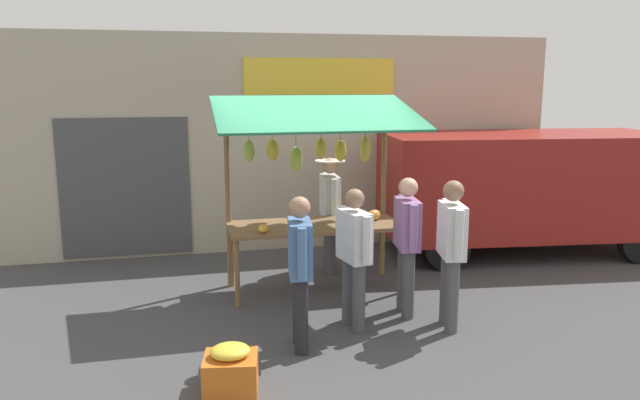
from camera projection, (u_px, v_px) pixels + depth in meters
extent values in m
plane|color=#424244|center=(315.00, 289.00, 8.04)|extent=(40.00, 40.00, 0.00)
cube|color=#B2A893|center=(284.00, 143.00, 9.81)|extent=(9.00, 0.25, 3.40)
cube|color=yellow|center=(320.00, 76.00, 9.60)|extent=(2.40, 0.06, 0.56)
cube|color=#47474C|center=(125.00, 188.00, 9.25)|extent=(1.90, 0.04, 2.10)
cube|color=brown|center=(315.00, 226.00, 7.87)|extent=(2.20, 0.90, 0.05)
cylinder|color=brown|center=(237.00, 274.00, 7.35)|extent=(0.06, 0.06, 0.83)
cylinder|color=brown|center=(401.00, 262.00, 7.82)|extent=(0.06, 0.06, 0.83)
cylinder|color=brown|center=(231.00, 256.00, 8.09)|extent=(0.06, 0.06, 0.83)
cylinder|color=brown|center=(381.00, 246.00, 8.56)|extent=(0.06, 0.06, 0.83)
cylinder|color=brown|center=(228.00, 199.00, 7.95)|extent=(0.07, 0.07, 2.35)
cylinder|color=brown|center=(383.00, 193.00, 8.43)|extent=(0.07, 0.07, 2.35)
cylinder|color=brown|center=(308.00, 122.00, 8.01)|extent=(2.12, 0.06, 0.06)
cube|color=#23724C|center=(317.00, 113.00, 7.45)|extent=(2.50, 1.46, 0.39)
cylinder|color=brown|center=(366.00, 129.00, 8.17)|extent=(0.01, 0.01, 0.18)
ellipsoid|color=gold|center=(365.00, 149.00, 8.22)|extent=(0.23, 0.24, 0.36)
cylinder|color=brown|center=(341.00, 131.00, 8.15)|extent=(0.01, 0.01, 0.24)
ellipsoid|color=yellow|center=(340.00, 151.00, 8.20)|extent=(0.16, 0.13, 0.29)
cylinder|color=brown|center=(321.00, 130.00, 8.01)|extent=(0.01, 0.01, 0.20)
ellipsoid|color=yellow|center=(321.00, 149.00, 8.06)|extent=(0.22, 0.23, 0.29)
cylinder|color=brown|center=(296.00, 135.00, 7.99)|extent=(0.01, 0.01, 0.31)
ellipsoid|color=#B2CC4C|center=(296.00, 159.00, 8.06)|extent=(0.22, 0.24, 0.33)
cylinder|color=brown|center=(272.00, 131.00, 7.90)|extent=(0.01, 0.01, 0.20)
ellipsoid|color=yellow|center=(273.00, 150.00, 7.95)|extent=(0.18, 0.21, 0.29)
cylinder|color=brown|center=(249.00, 132.00, 7.81)|extent=(0.01, 0.01, 0.21)
ellipsoid|color=#B2CC4C|center=(249.00, 151.00, 7.85)|extent=(0.20, 0.18, 0.28)
ellipsoid|color=gold|center=(263.00, 229.00, 7.41)|extent=(0.13, 0.18, 0.10)
ellipsoid|color=orange|center=(374.00, 215.00, 8.07)|extent=(0.26, 0.24, 0.14)
cylinder|color=#4C4C51|center=(328.00, 241.00, 8.89)|extent=(0.14, 0.14, 0.81)
cylinder|color=#4C4C51|center=(332.00, 246.00, 8.63)|extent=(0.14, 0.14, 0.81)
cube|color=silver|center=(330.00, 196.00, 8.63)|extent=(0.25, 0.50, 0.57)
cylinder|color=silver|center=(326.00, 191.00, 8.92)|extent=(0.09, 0.09, 0.53)
cylinder|color=silver|center=(334.00, 198.00, 8.33)|extent=(0.09, 0.09, 0.53)
sphere|color=tan|center=(330.00, 166.00, 8.55)|extent=(0.22, 0.22, 0.22)
cylinder|color=beige|center=(330.00, 161.00, 8.54)|extent=(0.42, 0.42, 0.02)
cylinder|color=#4C4C51|center=(408.00, 285.00, 6.99)|extent=(0.14, 0.14, 0.80)
cylinder|color=#4C4C51|center=(403.00, 278.00, 7.25)|extent=(0.14, 0.14, 0.80)
cube|color=#93669E|center=(407.00, 224.00, 6.99)|extent=(0.28, 0.51, 0.57)
cylinder|color=#93669E|center=(414.00, 228.00, 6.69)|extent=(0.09, 0.09, 0.52)
cylinder|color=#93669E|center=(401.00, 216.00, 7.28)|extent=(0.09, 0.09, 0.52)
sphere|color=tan|center=(408.00, 187.00, 6.91)|extent=(0.22, 0.22, 0.22)
cylinder|color=#4C4C51|center=(359.00, 298.00, 6.60)|extent=(0.14, 0.14, 0.77)
cylinder|color=#4C4C51|center=(348.00, 291.00, 6.83)|extent=(0.14, 0.14, 0.77)
cube|color=silver|center=(354.00, 236.00, 6.59)|extent=(0.30, 0.50, 0.55)
cylinder|color=silver|center=(367.00, 240.00, 6.33)|extent=(0.09, 0.09, 0.50)
cylinder|color=silver|center=(342.00, 228.00, 6.85)|extent=(0.09, 0.09, 0.50)
sphere|color=#8C664C|center=(355.00, 199.00, 6.52)|extent=(0.21, 0.21, 0.21)
cylinder|color=#232328|center=(301.00, 317.00, 6.08)|extent=(0.14, 0.14, 0.78)
cylinder|color=#232328|center=(300.00, 307.00, 6.33)|extent=(0.14, 0.14, 0.78)
cube|color=#476B9E|center=(300.00, 248.00, 6.08)|extent=(0.28, 0.50, 0.55)
cylinder|color=#476B9E|center=(302.00, 254.00, 5.78)|extent=(0.09, 0.09, 0.51)
cylinder|color=#476B9E|center=(298.00, 239.00, 6.36)|extent=(0.09, 0.09, 0.51)
sphere|color=#A87A5B|center=(300.00, 207.00, 6.00)|extent=(0.21, 0.21, 0.21)
cylinder|color=#4C4C51|center=(452.00, 296.00, 6.59)|extent=(0.14, 0.14, 0.82)
cylinder|color=#4C4C51|center=(446.00, 288.00, 6.86)|extent=(0.14, 0.14, 0.82)
cube|color=silver|center=(452.00, 230.00, 6.59)|extent=(0.31, 0.53, 0.58)
cylinder|color=silver|center=(459.00, 235.00, 6.29)|extent=(0.09, 0.09, 0.53)
cylinder|color=silver|center=(445.00, 222.00, 6.89)|extent=(0.09, 0.09, 0.53)
sphere|color=#8C664C|center=(454.00, 191.00, 6.51)|extent=(0.22, 0.22, 0.22)
cube|color=maroon|center=(524.00, 183.00, 9.66)|extent=(4.58, 2.32, 1.55)
cube|color=black|center=(443.00, 167.00, 9.45)|extent=(1.60, 1.96, 0.68)
cylinder|color=black|center=(447.00, 248.00, 8.82)|extent=(0.68, 0.25, 0.66)
cylinder|color=black|center=(415.00, 222.00, 10.44)|extent=(0.68, 0.25, 0.66)
cylinder|color=black|center=(640.00, 241.00, 9.17)|extent=(0.68, 0.25, 0.66)
cylinder|color=black|center=(581.00, 217.00, 10.79)|extent=(0.68, 0.25, 0.66)
cube|color=#D1661E|center=(231.00, 374.00, 5.37)|extent=(0.53, 0.49, 0.33)
ellipsoid|color=yellow|center=(230.00, 351.00, 5.33)|extent=(0.35, 0.32, 0.12)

